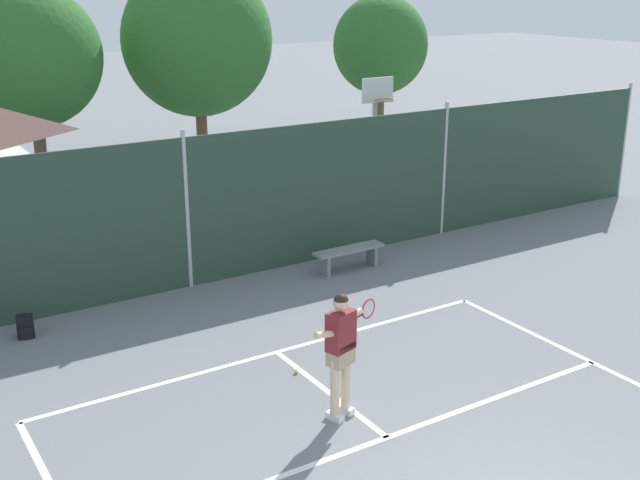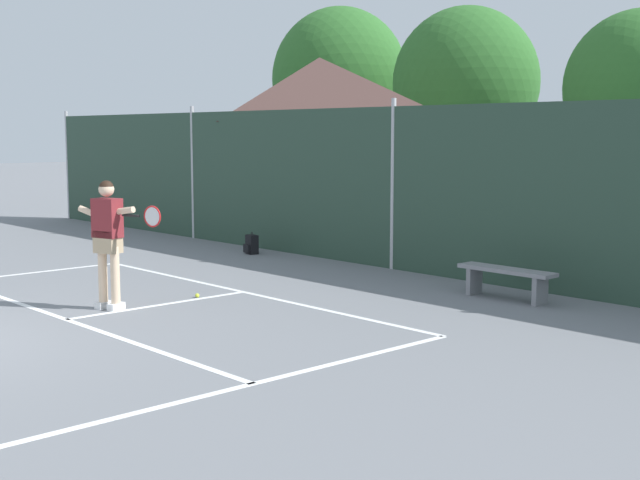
# 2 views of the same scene
# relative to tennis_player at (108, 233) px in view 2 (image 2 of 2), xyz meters

# --- Properties ---
(chainlink_fence) EXTENTS (26.09, 0.09, 3.15)m
(chainlink_fence) POSITION_rel_tennis_player_xyz_m (0.22, 5.73, 0.39)
(chainlink_fence) COLOR #284233
(chainlink_fence) RESTS_ON ground
(clubhouse_building) EXTENTS (6.24, 4.56, 4.41)m
(clubhouse_building) POSITION_rel_tennis_player_xyz_m (-5.22, 8.87, 1.17)
(clubhouse_building) COLOR beige
(clubhouse_building) RESTS_ON ground
(treeline_backdrop) EXTENTS (28.05, 4.59, 6.98)m
(treeline_backdrop) POSITION_rel_tennis_player_xyz_m (-2.31, 15.67, 2.92)
(treeline_backdrop) COLOR brown
(treeline_backdrop) RESTS_ON ground
(tennis_player) EXTENTS (1.36, 0.58, 1.85)m
(tennis_player) POSITION_rel_tennis_player_xyz_m (0.00, 0.00, 0.00)
(tennis_player) COLOR silver
(tennis_player) RESTS_ON ground
(tennis_ball) EXTENTS (0.07, 0.07, 0.07)m
(tennis_ball) POSITION_rel_tennis_player_xyz_m (0.11, 1.42, -1.08)
(tennis_ball) COLOR #CCE033
(tennis_ball) RESTS_ON ground
(backpack_black) EXTENTS (0.31, 0.29, 0.46)m
(backpack_black) POSITION_rel_tennis_player_xyz_m (-3.13, 5.02, -0.92)
(backpack_black) COLOR black
(backpack_black) RESTS_ON ground
(courtside_bench) EXTENTS (1.60, 0.36, 0.48)m
(courtside_bench) POSITION_rel_tennis_player_xyz_m (3.41, 4.81, -0.75)
(courtside_bench) COLOR gray
(courtside_bench) RESTS_ON ground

